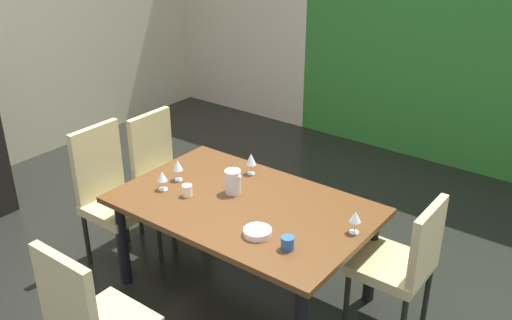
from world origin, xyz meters
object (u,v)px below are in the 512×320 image
(cup_near_window, at_px, (187,190))
(pitcher_left, at_px, (233,181))
(serving_bowl_south, at_px, (257,232))
(chair_left_far, at_px, (163,168))
(wine_glass_right, at_px, (251,159))
(chair_right_far, at_px, (404,261))
(dining_table, at_px, (244,213))
(wine_glass_rear, at_px, (162,177))
(wine_glass_front, at_px, (178,166))
(chair_left_near, at_px, (110,191))
(cup_west, at_px, (288,243))
(wine_glass_east, at_px, (355,217))

(cup_near_window, relative_size, pitcher_left, 0.48)
(serving_bowl_south, relative_size, pitcher_left, 1.03)
(chair_left_far, xyz_separation_m, wine_glass_right, (0.82, 0.11, 0.27))
(chair_right_far, xyz_separation_m, wine_glass_right, (-1.26, 0.11, 0.29))
(dining_table, bearing_deg, cup_near_window, -157.68)
(wine_glass_rear, height_order, wine_glass_right, wine_glass_right)
(wine_glass_rear, height_order, wine_glass_front, wine_glass_front)
(dining_table, distance_m, chair_left_far, 1.08)
(chair_left_far, height_order, chair_left_near, chair_left_near)
(wine_glass_rear, height_order, cup_near_window, wine_glass_rear)
(wine_glass_right, height_order, serving_bowl_south, wine_glass_right)
(chair_left_far, bearing_deg, cup_west, 71.17)
(chair_right_far, xyz_separation_m, cup_west, (-0.50, -0.54, 0.21))
(wine_glass_right, distance_m, cup_near_window, 0.55)
(wine_glass_right, bearing_deg, chair_right_far, -4.82)
(cup_west, bearing_deg, chair_right_far, 46.78)
(chair_left_far, relative_size, wine_glass_east, 6.90)
(serving_bowl_south, xyz_separation_m, cup_west, (0.23, -0.01, 0.02))
(pitcher_left, bearing_deg, chair_left_far, 167.69)
(chair_right_far, xyz_separation_m, wine_glass_rear, (-1.60, -0.45, 0.27))
(chair_left_near, relative_size, serving_bowl_south, 6.20)
(chair_right_far, distance_m, wine_glass_east, 0.42)
(chair_left_near, xyz_separation_m, serving_bowl_south, (1.35, 0.01, 0.16))
(chair_left_far, xyz_separation_m, cup_west, (1.57, -0.54, 0.20))
(dining_table, distance_m, chair_left_near, 1.08)
(wine_glass_east, xyz_separation_m, cup_west, (-0.23, -0.39, -0.07))
(wine_glass_east, height_order, pitcher_left, pitcher_left)
(chair_right_far, height_order, pitcher_left, chair_right_far)
(cup_near_window, height_order, cup_west, cup_near_window)
(chair_left_far, xyz_separation_m, cup_near_window, (0.67, -0.42, 0.20))
(dining_table, relative_size, wine_glass_right, 10.39)
(chair_left_far, xyz_separation_m, chair_right_far, (2.07, -0.00, -0.02))
(serving_bowl_south, bearing_deg, chair_left_far, 158.75)
(wine_glass_east, distance_m, cup_near_window, 1.16)
(wine_glass_right, xyz_separation_m, serving_bowl_south, (0.53, -0.63, -0.10))
(wine_glass_east, xyz_separation_m, wine_glass_right, (-0.98, 0.25, 0.01))
(wine_glass_east, bearing_deg, cup_near_window, -166.51)
(chair_right_far, distance_m, wine_glass_right, 1.29)
(wine_glass_rear, height_order, serving_bowl_south, wine_glass_rear)
(pitcher_left, bearing_deg, wine_glass_rear, -148.22)
(dining_table, distance_m, pitcher_left, 0.23)
(wine_glass_right, relative_size, pitcher_left, 0.97)
(wine_glass_east, height_order, wine_glass_front, wine_glass_front)
(chair_left_near, distance_m, serving_bowl_south, 1.36)
(wine_glass_front, xyz_separation_m, cup_near_window, (0.21, -0.13, -0.07))
(dining_table, height_order, chair_left_near, chair_left_near)
(chair_left_far, xyz_separation_m, wine_glass_front, (0.46, -0.28, 0.27))
(wine_glass_rear, bearing_deg, wine_glass_right, 58.61)
(wine_glass_east, bearing_deg, dining_table, -171.06)
(chair_right_far, height_order, cup_west, chair_right_far)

